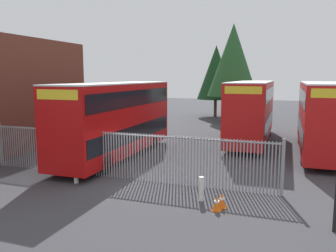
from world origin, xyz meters
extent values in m
plane|color=#3D3D42|center=(0.00, 8.00, 0.00)|extent=(100.00, 100.00, 0.00)
cylinder|color=gray|center=(-8.18, 0.00, 1.10)|extent=(0.06, 0.06, 2.20)
cylinder|color=gray|center=(-8.04, 0.00, 1.10)|extent=(0.06, 0.06, 2.20)
cylinder|color=gray|center=(-7.90, 0.00, 1.10)|extent=(0.06, 0.06, 2.20)
cylinder|color=gray|center=(-7.76, 0.00, 1.10)|extent=(0.06, 0.06, 2.20)
cylinder|color=gray|center=(-7.62, 0.00, 1.10)|extent=(0.06, 0.06, 2.20)
cylinder|color=gray|center=(-7.48, 0.00, 1.10)|extent=(0.06, 0.06, 2.20)
cylinder|color=gray|center=(-7.34, 0.00, 1.10)|extent=(0.06, 0.06, 2.20)
cylinder|color=gray|center=(-7.20, 0.00, 1.10)|extent=(0.06, 0.06, 2.20)
cylinder|color=gray|center=(-7.06, 0.00, 1.10)|extent=(0.06, 0.06, 2.20)
cylinder|color=gray|center=(-6.92, 0.00, 1.10)|extent=(0.06, 0.06, 2.20)
cylinder|color=gray|center=(-6.78, 0.00, 1.10)|extent=(0.06, 0.06, 2.20)
cylinder|color=gray|center=(-6.64, 0.00, 1.10)|extent=(0.06, 0.06, 2.20)
cylinder|color=gray|center=(-6.50, 0.00, 1.10)|extent=(0.06, 0.06, 2.20)
cylinder|color=gray|center=(-6.36, 0.00, 1.10)|extent=(0.06, 0.06, 2.20)
cylinder|color=gray|center=(-6.22, 0.00, 1.10)|extent=(0.06, 0.06, 2.20)
cylinder|color=gray|center=(-6.08, 0.00, 1.10)|extent=(0.06, 0.06, 2.20)
cylinder|color=gray|center=(-5.94, 0.00, 1.10)|extent=(0.06, 0.06, 2.20)
cylinder|color=gray|center=(-5.80, 0.00, 1.10)|extent=(0.06, 0.06, 2.20)
cylinder|color=gray|center=(-5.66, 0.00, 1.10)|extent=(0.06, 0.06, 2.20)
cylinder|color=gray|center=(-5.52, 0.00, 1.10)|extent=(0.06, 0.06, 2.20)
cylinder|color=gray|center=(-5.37, 0.00, 1.10)|extent=(0.06, 0.06, 2.20)
cylinder|color=gray|center=(-5.23, 0.00, 1.10)|extent=(0.06, 0.06, 2.20)
cylinder|color=gray|center=(-5.09, 0.00, 1.10)|extent=(0.06, 0.06, 2.20)
cylinder|color=gray|center=(-4.95, 0.00, 1.10)|extent=(0.06, 0.06, 2.20)
cylinder|color=gray|center=(-4.81, 0.00, 1.10)|extent=(0.06, 0.06, 2.20)
cylinder|color=gray|center=(-4.67, 0.00, 1.10)|extent=(0.06, 0.06, 2.20)
cylinder|color=gray|center=(-4.53, 0.00, 1.10)|extent=(0.06, 0.06, 2.20)
cylinder|color=gray|center=(-4.39, 0.00, 1.10)|extent=(0.06, 0.06, 2.20)
cylinder|color=gray|center=(-4.25, 0.00, 1.10)|extent=(0.06, 0.06, 2.20)
cylinder|color=gray|center=(-4.11, 0.00, 1.10)|extent=(0.06, 0.06, 2.20)
cylinder|color=gray|center=(-3.97, 0.00, 1.10)|extent=(0.06, 0.06, 2.20)
cylinder|color=gray|center=(-3.83, 0.00, 1.10)|extent=(0.06, 0.06, 2.20)
cylinder|color=gray|center=(-3.69, 0.00, 1.10)|extent=(0.06, 0.06, 2.20)
cylinder|color=gray|center=(-3.55, 0.00, 1.10)|extent=(0.06, 0.06, 2.20)
cylinder|color=gray|center=(-3.41, 0.00, 1.10)|extent=(0.06, 0.06, 2.20)
cylinder|color=gray|center=(-3.27, 0.00, 1.10)|extent=(0.06, 0.06, 2.20)
cylinder|color=gray|center=(-3.13, 0.00, 1.10)|extent=(0.06, 0.06, 2.20)
cylinder|color=gray|center=(-2.99, 0.00, 1.10)|extent=(0.06, 0.06, 2.20)
cylinder|color=gray|center=(-2.85, 0.00, 1.10)|extent=(0.06, 0.06, 2.20)
cylinder|color=gray|center=(-2.71, 0.00, 1.10)|extent=(0.06, 0.06, 2.20)
cylinder|color=gray|center=(-2.57, 0.00, 1.10)|extent=(0.06, 0.06, 2.20)
cylinder|color=gray|center=(-2.43, 0.00, 1.10)|extent=(0.06, 0.06, 2.20)
cylinder|color=gray|center=(-2.29, 0.00, 1.10)|extent=(0.06, 0.06, 2.20)
cylinder|color=gray|center=(-2.15, 0.00, 1.10)|extent=(0.06, 0.06, 2.20)
cylinder|color=gray|center=(-2.01, 0.00, 1.10)|extent=(0.06, 0.06, 2.20)
cylinder|color=gray|center=(-1.87, 0.00, 1.10)|extent=(0.06, 0.06, 2.20)
cylinder|color=gray|center=(-1.73, 0.00, 1.10)|extent=(0.06, 0.06, 2.20)
cylinder|color=gray|center=(-1.59, 0.00, 1.10)|extent=(0.06, 0.06, 2.20)
cylinder|color=gray|center=(-1.45, 0.00, 1.10)|extent=(0.06, 0.06, 2.20)
cylinder|color=gray|center=(-1.31, 0.00, 1.10)|extent=(0.06, 0.06, 2.20)
cylinder|color=gray|center=(-1.16, 0.00, 1.10)|extent=(0.06, 0.06, 2.20)
cylinder|color=gray|center=(-1.02, 0.00, 1.10)|extent=(0.06, 0.06, 2.20)
cylinder|color=gray|center=(-0.88, 0.00, 1.10)|extent=(0.06, 0.06, 2.20)
cylinder|color=gray|center=(-0.74, 0.00, 1.10)|extent=(0.06, 0.06, 2.20)
cylinder|color=gray|center=(-0.60, 0.00, 1.10)|extent=(0.06, 0.06, 2.20)
cylinder|color=gray|center=(-0.46, 0.00, 1.10)|extent=(0.06, 0.06, 2.20)
cylinder|color=gray|center=(-0.32, 0.00, 1.10)|extent=(0.06, 0.06, 2.20)
cylinder|color=gray|center=(-0.18, 0.00, 1.10)|extent=(0.06, 0.06, 2.20)
cylinder|color=gray|center=(-0.04, 0.00, 1.10)|extent=(0.06, 0.06, 2.20)
cylinder|color=gray|center=(0.10, 0.00, 1.10)|extent=(0.06, 0.06, 2.20)
cylinder|color=gray|center=(0.24, 0.00, 1.10)|extent=(0.06, 0.06, 2.20)
cylinder|color=gray|center=(0.38, 0.00, 1.10)|extent=(0.06, 0.06, 2.20)
cylinder|color=gray|center=(0.52, 0.00, 1.10)|extent=(0.06, 0.06, 2.20)
cylinder|color=gray|center=(0.66, 0.00, 1.10)|extent=(0.06, 0.06, 2.20)
cylinder|color=gray|center=(0.80, 0.00, 1.10)|extent=(0.06, 0.06, 2.20)
cylinder|color=gray|center=(0.94, 0.00, 1.10)|extent=(0.06, 0.06, 2.20)
cylinder|color=gray|center=(1.08, 0.00, 1.10)|extent=(0.06, 0.06, 2.20)
cylinder|color=gray|center=(1.22, 0.00, 1.10)|extent=(0.06, 0.06, 2.20)
cylinder|color=gray|center=(1.36, 0.00, 1.10)|extent=(0.06, 0.06, 2.20)
cylinder|color=gray|center=(1.50, 0.00, 1.10)|extent=(0.06, 0.06, 2.20)
cylinder|color=gray|center=(1.64, 0.00, 1.10)|extent=(0.06, 0.06, 2.20)
cylinder|color=gray|center=(1.78, 0.00, 1.10)|extent=(0.06, 0.06, 2.20)
cylinder|color=gray|center=(1.92, 0.00, 1.10)|extent=(0.06, 0.06, 2.20)
cylinder|color=gray|center=(2.06, 0.00, 1.10)|extent=(0.06, 0.06, 2.20)
cylinder|color=gray|center=(2.20, 0.00, 1.10)|extent=(0.06, 0.06, 2.20)
cylinder|color=gray|center=(2.34, 0.00, 1.10)|extent=(0.06, 0.06, 2.20)
cylinder|color=gray|center=(2.48, 0.00, 1.10)|extent=(0.06, 0.06, 2.20)
cylinder|color=gray|center=(2.62, 0.00, 1.10)|extent=(0.06, 0.06, 2.20)
cylinder|color=gray|center=(2.76, 0.00, 1.10)|extent=(0.06, 0.06, 2.20)
cylinder|color=gray|center=(2.90, 0.00, 1.10)|extent=(0.06, 0.06, 2.20)
cylinder|color=gray|center=(3.05, 0.00, 1.10)|extent=(0.06, 0.06, 2.20)
cylinder|color=gray|center=(3.19, 0.00, 1.10)|extent=(0.06, 0.06, 2.20)
cylinder|color=gray|center=(3.33, 0.00, 1.10)|extent=(0.06, 0.06, 2.20)
cylinder|color=gray|center=(3.47, 0.00, 1.10)|extent=(0.06, 0.06, 2.20)
cylinder|color=gray|center=(3.61, 0.00, 1.10)|extent=(0.06, 0.06, 2.20)
cylinder|color=gray|center=(3.75, 0.00, 1.10)|extent=(0.06, 0.06, 2.20)
cylinder|color=gray|center=(3.89, 0.00, 1.10)|extent=(0.06, 0.06, 2.20)
cylinder|color=gray|center=(4.03, 0.00, 1.10)|extent=(0.06, 0.06, 2.20)
cylinder|color=gray|center=(4.17, 0.00, 1.10)|extent=(0.06, 0.06, 2.20)
cylinder|color=gray|center=(4.31, 0.00, 1.10)|extent=(0.06, 0.06, 2.20)
cylinder|color=gray|center=(4.45, 0.00, 1.10)|extent=(0.06, 0.06, 2.20)
cylinder|color=gray|center=(4.59, 0.00, 1.10)|extent=(0.06, 0.06, 2.20)
cylinder|color=gray|center=(4.73, 0.00, 1.10)|extent=(0.06, 0.06, 2.20)
cylinder|color=gray|center=(4.87, 0.00, 1.10)|extent=(0.06, 0.06, 2.20)
cylinder|color=gray|center=(5.01, 0.00, 1.10)|extent=(0.06, 0.06, 2.20)
cylinder|color=gray|center=(5.15, 0.00, 1.10)|extent=(0.06, 0.06, 2.20)
cylinder|color=gray|center=(5.29, 0.00, 1.10)|extent=(0.06, 0.06, 2.20)
cylinder|color=gray|center=(5.43, 0.00, 1.10)|extent=(0.06, 0.06, 2.20)
cylinder|color=gray|center=(5.57, 0.00, 1.10)|extent=(0.06, 0.06, 2.20)
cylinder|color=gray|center=(5.71, 0.00, 1.10)|extent=(0.06, 0.06, 2.20)
cylinder|color=gray|center=(5.85, 0.00, 1.10)|extent=(0.06, 0.06, 2.20)
cylinder|color=gray|center=(5.99, 0.00, 1.10)|extent=(0.06, 0.06, 2.20)
cylinder|color=gray|center=(6.13, 0.00, 1.10)|extent=(0.06, 0.06, 2.20)
cylinder|color=gray|center=(6.27, 0.00, 1.10)|extent=(0.06, 0.06, 2.20)
cylinder|color=gray|center=(-0.95, 0.00, 2.12)|extent=(14.45, 0.07, 0.07)
cylinder|color=gray|center=(-8.18, 0.00, 1.18)|extent=(0.14, 0.14, 2.35)
cylinder|color=gray|center=(6.27, 0.00, 1.18)|extent=(0.14, 0.14, 2.35)
cube|color=#B70C0C|center=(-3.13, 3.77, 2.35)|extent=(2.50, 10.80, 4.00)
cube|color=black|center=(-3.13, 3.77, 1.55)|extent=(2.54, 10.37, 0.90)
cube|color=black|center=(-3.13, 3.77, 3.55)|extent=(2.54, 10.37, 0.90)
cube|color=yellow|center=(-3.13, -1.58, 4.00)|extent=(2.13, 0.12, 0.44)
cube|color=silver|center=(-3.13, 3.77, 4.38)|extent=(2.50, 10.80, 0.08)
cylinder|color=black|center=(-4.23, 0.42, 0.52)|extent=(0.30, 1.04, 1.04)
cylinder|color=black|center=(-2.03, 0.42, 0.52)|extent=(0.30, 1.04, 1.04)
cylinder|color=black|center=(-4.23, 6.74, 0.52)|extent=(0.30, 1.04, 1.04)
cylinder|color=black|center=(-2.03, 6.74, 0.52)|extent=(0.30, 1.04, 1.04)
cube|color=red|center=(3.88, 11.37, 2.35)|extent=(2.50, 10.80, 4.00)
cube|color=black|center=(3.88, 11.37, 1.55)|extent=(2.54, 10.37, 0.90)
cube|color=black|center=(3.88, 11.37, 3.55)|extent=(2.54, 10.37, 0.90)
cube|color=yellow|center=(3.88, 6.02, 4.00)|extent=(2.12, 0.12, 0.44)
cube|color=silver|center=(3.88, 11.37, 4.38)|extent=(2.50, 10.80, 0.08)
cylinder|color=black|center=(2.78, 8.03, 0.52)|extent=(0.30, 1.04, 1.04)
cylinder|color=black|center=(4.98, 8.03, 0.52)|extent=(0.30, 1.04, 1.04)
cylinder|color=black|center=(2.78, 14.34, 0.52)|extent=(0.30, 1.04, 1.04)
cylinder|color=black|center=(4.98, 14.34, 0.52)|extent=(0.30, 1.04, 1.04)
cube|color=red|center=(8.41, 8.94, 2.35)|extent=(2.50, 10.80, 4.00)
cube|color=black|center=(8.41, 8.94, 1.55)|extent=(2.54, 10.37, 0.90)
cube|color=black|center=(8.41, 8.94, 3.55)|extent=(2.54, 10.37, 0.90)
cube|color=yellow|center=(8.41, 3.59, 4.00)|extent=(2.12, 0.12, 0.44)
cube|color=silver|center=(8.41, 8.94, 4.38)|extent=(2.50, 10.80, 0.08)
cylinder|color=black|center=(7.31, 5.59, 0.52)|extent=(0.30, 1.04, 1.04)
cylinder|color=black|center=(7.31, 11.91, 0.52)|extent=(0.30, 1.04, 1.04)
cylinder|color=black|center=(9.51, 11.91, 0.52)|extent=(0.30, 1.04, 1.04)
cylinder|color=silver|center=(-2.54, -1.32, 0.47)|extent=(0.20, 0.20, 0.95)
cylinder|color=silver|center=(3.34, -1.60, 0.47)|extent=(0.20, 0.20, 0.95)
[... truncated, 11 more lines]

